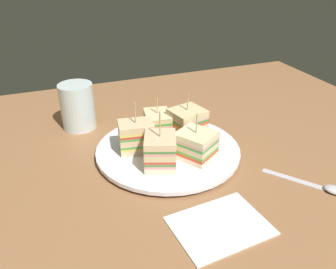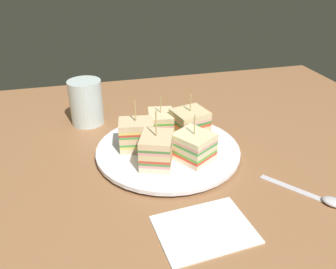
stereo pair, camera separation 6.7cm
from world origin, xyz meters
TOP-DOWN VIEW (x-y plane):
  - ground_plane at (0.00, 0.00)cm, footprint 119.32×89.93cm
  - plate at (0.00, 0.00)cm, footprint 28.28×28.28cm
  - sandwich_wedge_0 at (0.12, 6.07)cm, footprint 6.08×7.32cm
  - sandwich_wedge_1 at (-5.88, 1.48)cm, footprint 7.23×5.84cm
  - sandwich_wedge_2 at (-3.39, -5.03)cm, footprint 7.42×8.05cm
  - sandwich_wedge_3 at (3.61, -4.88)cm, footprint 8.54×8.72cm
  - sandwich_wedge_4 at (5.30, 2.98)cm, footprint 7.82×7.38cm
  - chip_pile at (0.24, -0.29)cm, footprint 5.95×7.37cm
  - spoon at (20.68, -19.78)cm, footprint 9.98×12.24cm
  - napkin at (-0.08, -21.63)cm, footprint 14.69×11.68cm
  - drinking_glass at (-14.62, 18.20)cm, footprint 7.47×7.47cm

SIDE VIEW (x-z plane):
  - ground_plane at x=0.00cm, z-range -1.80..0.00cm
  - napkin at x=-0.08cm, z-range 0.00..0.50cm
  - spoon at x=20.68cm, z-range -0.11..0.89cm
  - plate at x=0.00cm, z-range 0.15..1.58cm
  - chip_pile at x=0.24cm, z-range 1.43..4.35cm
  - sandwich_wedge_0 at x=0.12cm, z-range -0.24..7.97cm
  - sandwich_wedge_3 at x=3.61cm, z-range -0.51..8.53cm
  - sandwich_wedge_2 at x=-3.39cm, z-range -0.99..9.69cm
  - sandwich_wedge_1 at x=-5.88cm, z-range -0.68..9.41cm
  - drinking_glass at x=-14.62cm, z-range -0.74..9.52cm
  - sandwich_wedge_4 at x=5.30cm, z-range -0.33..9.24cm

